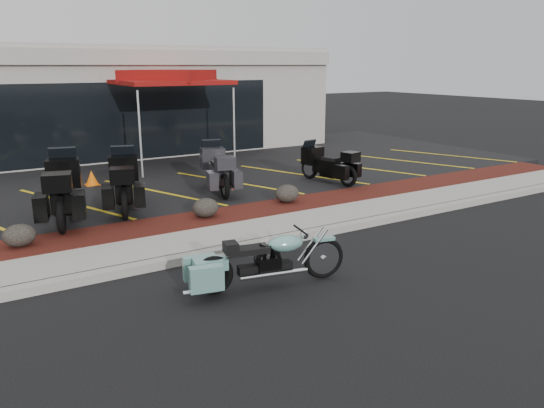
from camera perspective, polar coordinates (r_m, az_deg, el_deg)
ground at (r=9.23m, az=0.15°, el=-6.55°), size 90.00×90.00×0.00m
curb at (r=9.93m, az=-2.58°, el=-4.53°), size 24.00×0.25×0.15m
sidewalk at (r=10.52m, az=-4.44°, el=-3.45°), size 24.00×1.20×0.15m
mulch_bed at (r=11.55m, az=-7.16°, el=-1.82°), size 24.00×1.20×0.16m
upper_lot at (r=16.49m, az=-14.98°, el=2.78°), size 26.00×9.60×0.15m
dealership_building at (r=22.29m, az=-20.09°, el=10.41°), size 18.00×8.16×4.00m
boulder_left at (r=10.63m, az=-25.54°, el=-3.07°), size 0.58×0.48×0.41m
boulder_mid at (r=11.52m, az=-7.16°, el=-0.39°), size 0.58×0.49×0.41m
boulder_right at (r=12.67m, az=1.62°, el=1.14°), size 0.60×0.50×0.43m
hero_cruiser at (r=8.54m, az=5.58°, el=-5.18°), size 2.64×1.15×0.90m
touring_black_front at (r=12.73m, az=-21.40°, el=2.51°), size 1.52×2.65×1.45m
touring_black_mid at (r=13.21m, az=-15.62°, el=3.19°), size 1.53×2.49×1.36m
touring_grey at (r=14.44m, az=-6.50°, el=4.43°), size 1.34×2.33×1.28m
touring_black_rear at (r=15.31m, az=4.06°, el=4.81°), size 1.13×2.06×1.14m
traffic_cone at (r=15.36m, az=-18.82°, el=2.69°), size 0.41×0.41×0.41m
popup_canopy at (r=17.70m, az=-11.05°, el=13.09°), size 3.52×3.52×3.05m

